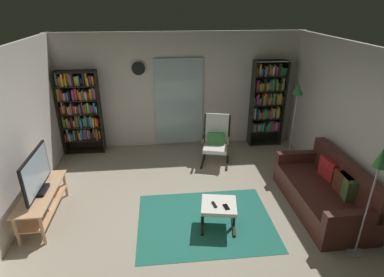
# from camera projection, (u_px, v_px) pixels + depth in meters

# --- Properties ---
(ground_plane) EXTENTS (7.02, 7.02, 0.00)m
(ground_plane) POSITION_uv_depth(u_px,v_px,m) (194.00, 219.00, 4.98)
(ground_plane) COLOR #A69A85
(wall_back) EXTENTS (5.60, 0.06, 2.60)m
(wall_back) POSITION_uv_depth(u_px,v_px,m) (180.00, 91.00, 7.07)
(wall_back) COLOR silver
(wall_back) RESTS_ON ground
(wall_right) EXTENTS (0.06, 6.00, 2.60)m
(wall_right) POSITION_uv_depth(u_px,v_px,m) (371.00, 138.00, 4.70)
(wall_right) COLOR silver
(wall_right) RESTS_ON ground
(glass_door_panel) EXTENTS (1.10, 0.01, 2.00)m
(glass_door_panel) POSITION_uv_depth(u_px,v_px,m) (179.00, 103.00, 7.11)
(glass_door_panel) COLOR silver
(area_rug) EXTENTS (2.11, 1.62, 0.01)m
(area_rug) POSITION_uv_depth(u_px,v_px,m) (205.00, 221.00, 4.92)
(area_rug) COLOR #236C5B
(area_rug) RESTS_ON ground
(tv_stand) EXTENTS (0.45, 1.31, 0.50)m
(tv_stand) POSITION_uv_depth(u_px,v_px,m) (42.00, 201.00, 4.87)
(tv_stand) COLOR tan
(tv_stand) RESTS_ON ground
(television) EXTENTS (0.20, 1.00, 0.65)m
(television) POSITION_uv_depth(u_px,v_px,m) (36.00, 174.00, 4.68)
(television) COLOR black
(television) RESTS_ON tv_stand
(bookshelf_near_tv) EXTENTS (0.86, 0.30, 1.86)m
(bookshelf_near_tv) POSITION_uv_depth(u_px,v_px,m) (80.00, 110.00, 6.80)
(bookshelf_near_tv) COLOR black
(bookshelf_near_tv) RESTS_ON ground
(bookshelf_near_sofa) EXTENTS (0.76, 0.30, 1.99)m
(bookshelf_near_sofa) POSITION_uv_depth(u_px,v_px,m) (267.00, 101.00, 7.18)
(bookshelf_near_sofa) COLOR black
(bookshelf_near_sofa) RESTS_ON ground
(leather_sofa) EXTENTS (0.91, 1.95, 0.85)m
(leather_sofa) POSITION_uv_depth(u_px,v_px,m) (326.00, 192.00, 5.13)
(leather_sofa) COLOR #50271F
(leather_sofa) RESTS_ON ground
(lounge_armchair) EXTENTS (0.71, 0.77, 1.02)m
(lounge_armchair) POSITION_uv_depth(u_px,v_px,m) (216.00, 138.00, 6.56)
(lounge_armchair) COLOR black
(lounge_armchair) RESTS_ON ground
(ottoman) EXTENTS (0.60, 0.56, 0.42)m
(ottoman) POSITION_uv_depth(u_px,v_px,m) (219.00, 208.00, 4.69)
(ottoman) COLOR white
(ottoman) RESTS_ON ground
(tv_remote) EXTENTS (0.07, 0.15, 0.02)m
(tv_remote) POSITION_uv_depth(u_px,v_px,m) (214.00, 205.00, 4.62)
(tv_remote) COLOR black
(tv_remote) RESTS_ON ottoman
(cell_phone) EXTENTS (0.09, 0.15, 0.01)m
(cell_phone) POSITION_uv_depth(u_px,v_px,m) (226.00, 207.00, 4.58)
(cell_phone) COLOR black
(cell_phone) RESTS_ON ottoman
(floor_lamp_by_sofa) EXTENTS (0.22, 0.22, 1.62)m
(floor_lamp_by_sofa) POSITION_uv_depth(u_px,v_px,m) (377.00, 174.00, 3.82)
(floor_lamp_by_sofa) COLOR #A5A5AD
(floor_lamp_by_sofa) RESTS_ON ground
(floor_lamp_by_shelf) EXTENTS (0.23, 0.23, 1.69)m
(floor_lamp_by_shelf) POSITION_uv_depth(u_px,v_px,m) (297.00, 95.00, 6.31)
(floor_lamp_by_shelf) COLOR #A5A5AD
(floor_lamp_by_shelf) RESTS_ON ground
(wall_clock) EXTENTS (0.29, 0.03, 0.29)m
(wall_clock) POSITION_uv_depth(u_px,v_px,m) (138.00, 68.00, 6.69)
(wall_clock) COLOR silver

